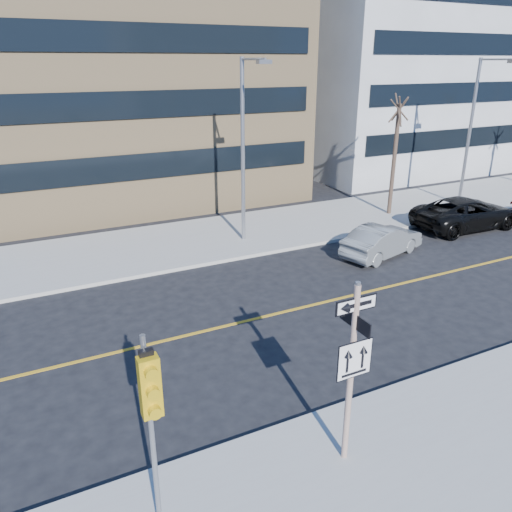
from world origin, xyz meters
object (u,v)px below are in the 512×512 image
sign_pole (352,365)px  streetlight_b (474,124)px  street_tree_west (399,112)px  parked_car_c (466,213)px  traffic_signal (151,403)px  parked_car_b (382,241)px  streetlight_a (245,141)px

sign_pole → streetlight_b: 22.48m
street_tree_west → parked_car_c: bearing=-59.7°
traffic_signal → parked_car_b: traffic_signal is taller
sign_pole → traffic_signal: bearing=-177.9°
sign_pole → traffic_signal: 4.05m
parked_car_b → street_tree_west: (4.34, 4.58, 4.83)m
traffic_signal → streetlight_a: size_ratio=0.50×
parked_car_c → sign_pole: bearing=126.7°
sign_pole → parked_car_b: 12.78m
parked_car_b → traffic_signal: bearing=111.2°
streetlight_b → street_tree_west: size_ratio=1.26×
parked_car_b → streetlight_b: streetlight_b is taller
parked_car_b → streetlight_b: 10.96m
parked_car_c → streetlight_a: streetlight_a is taller
streetlight_a → parked_car_c: bearing=-14.7°
traffic_signal → parked_car_c: traffic_signal is taller
parked_car_b → streetlight_a: size_ratio=0.53×
traffic_signal → streetlight_a: bearing=59.2°
streetlight_a → street_tree_west: 9.05m
streetlight_b → traffic_signal: bearing=-148.6°
traffic_signal → sign_pole: bearing=2.1°
parked_car_b → sign_pole: bearing=121.5°
street_tree_west → sign_pole: bearing=-133.3°
traffic_signal → streetlight_a: 15.72m
sign_pole → parked_car_c: (15.01, 10.38, -1.64)m
traffic_signal → parked_car_b: bearing=36.5°
traffic_signal → streetlight_b: 25.83m
streetlight_a → streetlight_b: bearing=0.0°
parked_car_c → streetlight_a: (-11.01, 2.89, 3.96)m
streetlight_b → street_tree_west: streetlight_b is taller
sign_pole → street_tree_west: (13.00, 13.81, 3.09)m
traffic_signal → streetlight_a: streetlight_a is taller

